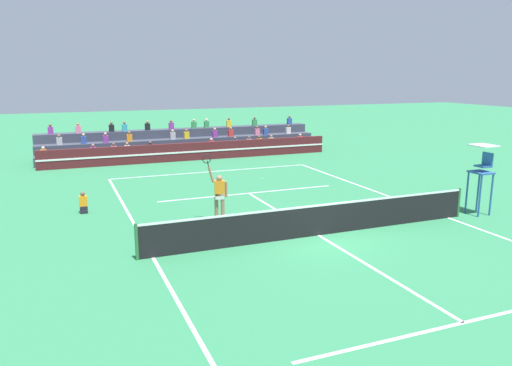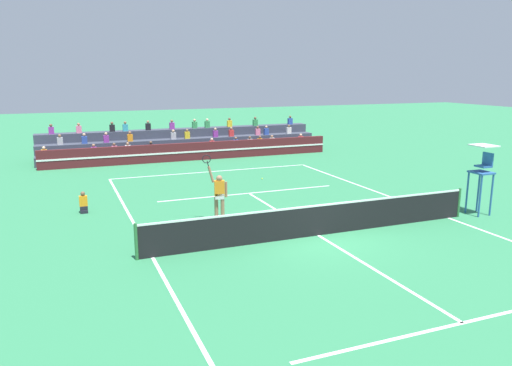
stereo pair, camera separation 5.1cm
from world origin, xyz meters
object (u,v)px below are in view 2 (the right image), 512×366
(ball_kid_courtside, at_px, (84,204))
(tennis_ball, at_px, (262,179))
(umpire_chair, at_px, (482,170))
(tennis_player, at_px, (219,195))

(ball_kid_courtside, distance_m, tennis_ball, 9.34)
(umpire_chair, bearing_deg, tennis_ball, 120.22)
(tennis_ball, bearing_deg, ball_kid_courtside, -160.21)
(umpire_chair, bearing_deg, ball_kid_courtside, 157.43)
(tennis_player, height_order, tennis_ball, tennis_player)
(umpire_chair, relative_size, ball_kid_courtside, 3.16)
(ball_kid_courtside, distance_m, tennis_player, 5.49)
(umpire_chair, height_order, tennis_ball, umpire_chair)
(ball_kid_courtside, relative_size, tennis_player, 0.34)
(tennis_player, distance_m, tennis_ball, 7.58)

